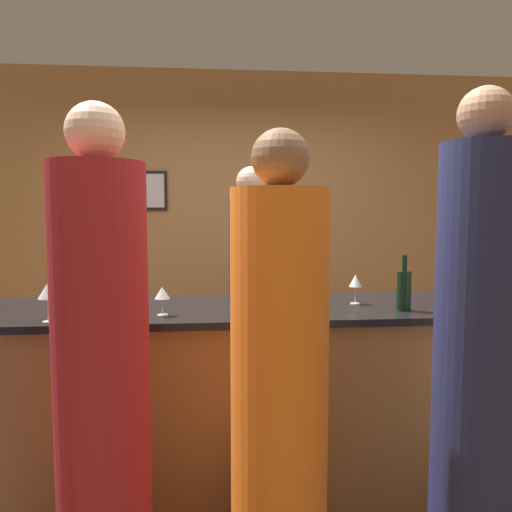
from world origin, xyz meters
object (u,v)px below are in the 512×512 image
wine_bottle_0 (109,281)px  wine_bottle_1 (404,289)px  guest_2 (102,395)px  guest_1 (475,382)px  guest_3 (279,397)px  bartender (252,312)px

wine_bottle_0 → wine_bottle_1: same height
guest_2 → guest_1: bearing=-4.0°
guest_1 → guest_3: guest_1 is taller
wine_bottle_0 → guest_1: bearing=-35.7°
guest_3 → wine_bottle_1: guest_3 is taller
bartender → wine_bottle_1: bearing=123.8°
wine_bottle_0 → wine_bottle_1: bearing=-16.1°
guest_1 → wine_bottle_1: bearing=91.0°
bartender → guest_3: bartender is taller
wine_bottle_0 → wine_bottle_1: 1.57m
guest_2 → guest_3: (0.65, 0.03, -0.04)m
guest_2 → wine_bottle_1: 1.48m
wine_bottle_0 → guest_2: bearing=-80.5°
wine_bottle_1 → bartender: bearing=123.8°
guest_1 → guest_3: bearing=170.3°
guest_1 → wine_bottle_0: guest_1 is taller
guest_2 → wine_bottle_1: (1.34, 0.56, 0.28)m
guest_2 → wine_bottle_0: guest_2 is taller
wine_bottle_0 → wine_bottle_1: size_ratio=1.00×
guest_2 → wine_bottle_1: bearing=22.9°
guest_1 → wine_bottle_1: size_ratio=7.28×
guest_1 → guest_3: size_ratio=1.07×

